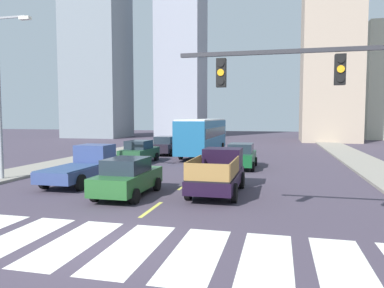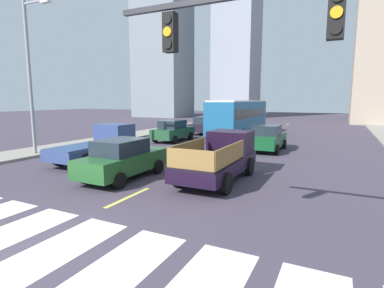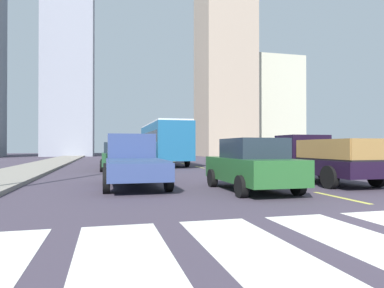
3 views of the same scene
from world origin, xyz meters
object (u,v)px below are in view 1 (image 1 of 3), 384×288
Objects in this scene: city_bus at (203,134)px; traffic_signal_gantry at (382,94)px; sedan_near_right at (166,145)px; pickup_dark at (84,165)px; sedan_near_left at (128,177)px; pickup_stakebed at (219,172)px; sedan_far at (139,151)px; sedan_mid at (241,156)px; streetlight_left at (1,90)px.

traffic_signal_gantry is (9.35, -21.11, 2.22)m from city_bus.
pickup_dark is at bearing -86.69° from sedan_near_right.
traffic_signal_gantry reaches higher than sedan_near_left.
city_bus is at bearing 104.43° from pickup_stakebed.
sedan_far is 8.08m from sedan_mid.
city_bus is 1.20× the size of streetlight_left.
sedan_near_right is (-3.76, 17.40, 0.00)m from sedan_near_left.
streetlight_left is at bearing 168.49° from sedan_near_left.
sedan_far is at bearing 110.93° from sedan_near_left.
city_bus is at bearing 56.87° from sedan_far.
sedan_near_right is 1.00× the size of sedan_mid.
traffic_signal_gantry is at bearing -56.05° from sedan_near_right.
streetlight_left is at bearing 179.66° from pickup_stakebed.
streetlight_left is (-8.13, 1.90, 4.11)m from sedan_near_left.
sedan_far is at bearing -88.88° from sedan_near_right.
sedan_near_left is 0.53× the size of traffic_signal_gantry.
traffic_signal_gantry reaches higher than sedan_mid.
city_bus is 6.92m from sedan_far.
streetlight_left reaches higher than pickup_stakebed.
traffic_signal_gantry reaches higher than city_bus.
sedan_near_left is 1.00× the size of sedan_near_right.
pickup_dark reaches higher than sedan_mid.
streetlight_left is (-8.02, -15.05, 3.02)m from city_bus.
sedan_near_left is at bearing -34.58° from pickup_dark.
pickup_stakebed is 8.73m from traffic_signal_gantry.
pickup_stakebed is 12.22m from sedan_far.
sedan_near_right is 6.10m from sedan_far.
pickup_dark is at bearing 152.35° from traffic_signal_gantry.
streetlight_left is at bearing -143.47° from sedan_mid.
city_bus is 16.99m from sedan_near_left.
traffic_signal_gantry is at bearing -63.97° from city_bus.
pickup_stakebed is 17.28m from sedan_near_right.
streetlight_left reaches higher than sedan_near_right.
streetlight_left reaches higher than sedan_mid.
pickup_stakebed is 1.00× the size of pickup_dark.
sedan_near_right is at bearing 89.33° from sedan_far.
pickup_dark is 1.18× the size of sedan_mid.
pickup_dark is 1.18× the size of sedan_far.
streetlight_left is (-17.37, 6.06, 0.80)m from traffic_signal_gantry.
pickup_stakebed is at bearing -61.13° from sedan_near_right.
sedan_near_left and sedan_near_right have the same top height.
pickup_dark is 1.18× the size of sedan_near_right.
traffic_signal_gantry reaches higher than pickup_stakebed.
streetlight_left reaches higher than pickup_dark.
sedan_mid is at bearing -8.00° from sedan_far.
sedan_mid is 0.49× the size of streetlight_left.
sedan_near_left is 9.30m from streetlight_left.
sedan_near_right and sedan_mid have the same top height.
sedan_near_left and sedan_mid have the same top height.
pickup_dark is at bearing -86.95° from sedan_far.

